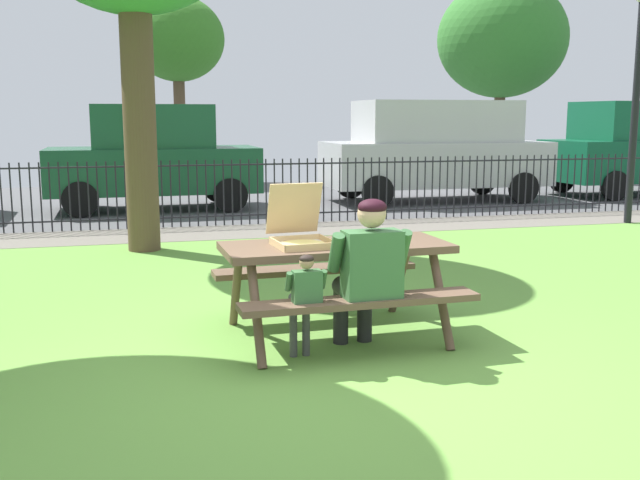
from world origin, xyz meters
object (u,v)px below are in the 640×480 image
object	(u,v)px
far_tree_midleft	(178,41)
child_at_table	(305,296)
adult_at_table	(367,269)
far_tree_center	(502,39)
parked_car_center	(154,156)
parked_car_right	(435,149)
lamp_post_walkway	(637,79)
picnic_table_foreground	(336,265)
pizza_box_open	(300,233)

from	to	relation	value
far_tree_midleft	child_at_table	bearing A→B (deg)	-90.64
adult_at_table	child_at_table	size ratio (longest dim) A/B	1.47
child_at_table	far_tree_midleft	size ratio (longest dim) A/B	0.17
adult_at_table	far_tree_center	distance (m)	18.11
parked_car_center	parked_car_right	distance (m)	5.75
lamp_post_walkway	picnic_table_foreground	bearing A→B (deg)	-142.42
pizza_box_open	child_at_table	xyz separation A→B (m)	(-0.10, -0.55, -0.37)
parked_car_right	far_tree_midleft	bearing A→B (deg)	128.94
adult_at_table	far_tree_midleft	distance (m)	15.59
parked_car_center	lamp_post_walkway	bearing A→B (deg)	-26.57
picnic_table_foreground	child_at_table	xyz separation A→B (m)	(-0.39, -0.55, -0.10)
parked_car_center	far_tree_center	world-z (taller)	far_tree_center
parked_car_right	far_tree_midleft	distance (m)	8.13
lamp_post_walkway	pizza_box_open	bearing A→B (deg)	-143.63
pizza_box_open	parked_car_right	bearing A→B (deg)	60.83
picnic_table_foreground	lamp_post_walkway	size ratio (longest dim) A/B	0.48
picnic_table_foreground	far_tree_center	world-z (taller)	far_tree_center
picnic_table_foreground	lamp_post_walkway	xyz separation A→B (m)	(6.49, 4.99, 1.76)
far_tree_center	far_tree_midleft	bearing A→B (deg)	180.00
child_at_table	far_tree_center	distance (m)	18.43
lamp_post_walkway	adult_at_table	bearing A→B (deg)	-139.31
far_tree_midleft	far_tree_center	world-z (taller)	far_tree_center
child_at_table	picnic_table_foreground	bearing A→B (deg)	54.74
picnic_table_foreground	adult_at_table	bearing A→B (deg)	-78.24
child_at_table	parked_car_center	xyz separation A→B (m)	(-0.74, 9.35, 0.52)
adult_at_table	far_tree_center	world-z (taller)	far_tree_center
child_at_table	parked_car_center	size ratio (longest dim) A/B	0.21
child_at_table	lamp_post_walkway	xyz separation A→B (m)	(6.87, 5.54, 1.86)
picnic_table_foreground	pizza_box_open	xyz separation A→B (m)	(-0.29, 0.00, 0.27)
picnic_table_foreground	parked_car_center	distance (m)	8.88
adult_at_table	child_at_table	bearing A→B (deg)	-174.16
picnic_table_foreground	adult_at_table	xyz separation A→B (m)	(0.10, -0.50, 0.06)
adult_at_table	parked_car_center	world-z (taller)	parked_car_center
picnic_table_foreground	adult_at_table	size ratio (longest dim) A/B	1.56
parked_car_right	parked_car_center	bearing A→B (deg)	180.00
lamp_post_walkway	far_tree_center	world-z (taller)	far_tree_center
adult_at_table	far_tree_center	xyz separation A→B (m)	(9.12, 15.28, 3.34)
pizza_box_open	far_tree_center	bearing A→B (deg)	57.24
child_at_table	far_tree_midleft	bearing A→B (deg)	89.36
parked_car_center	far_tree_center	size ratio (longest dim) A/B	0.69
picnic_table_foreground	pizza_box_open	bearing A→B (deg)	180.00
pizza_box_open	far_tree_center	xyz separation A→B (m)	(9.52, 14.78, 3.13)
child_at_table	lamp_post_walkway	size ratio (longest dim) A/B	0.21
parked_car_center	far_tree_midleft	world-z (taller)	far_tree_midleft
adult_at_table	lamp_post_walkway	world-z (taller)	lamp_post_walkway
parked_car_center	child_at_table	bearing A→B (deg)	-85.48
pizza_box_open	parked_car_center	distance (m)	8.84
picnic_table_foreground	lamp_post_walkway	bearing A→B (deg)	37.58
picnic_table_foreground	child_at_table	distance (m)	0.68
picnic_table_foreground	child_at_table	size ratio (longest dim) A/B	2.29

